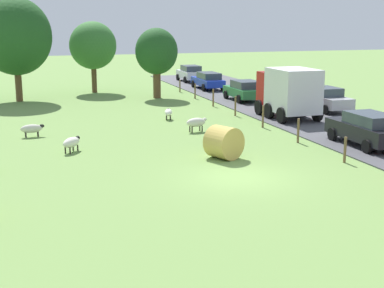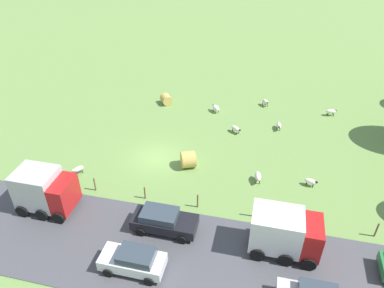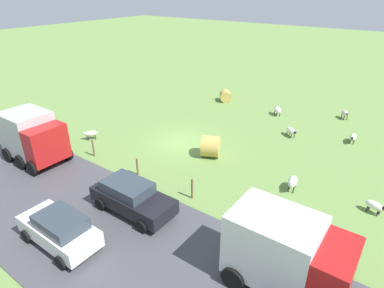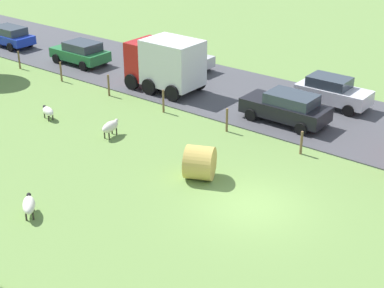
% 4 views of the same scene
% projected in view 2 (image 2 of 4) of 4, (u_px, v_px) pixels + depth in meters
% --- Properties ---
extents(ground_plane, '(160.00, 160.00, 0.00)m').
position_uv_depth(ground_plane, '(157.00, 158.00, 32.98)').
color(ground_plane, '#6B8E47').
extents(road_strip, '(8.00, 80.00, 0.06)m').
position_uv_depth(road_strip, '(112.00, 243.00, 24.85)').
color(road_strip, '#47474C').
rests_on(road_strip, ground_plane).
extents(sheep_0, '(1.11, 1.21, 0.71)m').
position_uv_depth(sheep_0, '(236.00, 129.00, 36.20)').
color(sheep_0, silver).
rests_on(sheep_0, ground_plane).
extents(sheep_1, '(1.07, 0.95, 0.77)m').
position_uv_depth(sheep_1, '(265.00, 102.00, 40.82)').
color(sheep_1, beige).
rests_on(sheep_1, ground_plane).
extents(sheep_2, '(0.70, 1.24, 0.76)m').
position_uv_depth(sheep_2, '(331.00, 111.00, 39.00)').
color(sheep_2, silver).
rests_on(sheep_2, ground_plane).
extents(sheep_3, '(1.18, 1.13, 0.79)m').
position_uv_depth(sheep_3, '(216.00, 108.00, 39.67)').
color(sheep_3, white).
rests_on(sheep_3, ground_plane).
extents(sheep_4, '(0.70, 1.11, 0.67)m').
position_uv_depth(sheep_4, '(311.00, 181.00, 29.54)').
color(sheep_4, white).
rests_on(sheep_4, ground_plane).
extents(sheep_5, '(1.29, 0.69, 0.79)m').
position_uv_depth(sheep_5, '(258.00, 176.00, 29.93)').
color(sheep_5, silver).
rests_on(sheep_5, ground_plane).
extents(sheep_6, '(1.05, 0.91, 0.72)m').
position_uv_depth(sheep_6, '(78.00, 169.00, 30.81)').
color(sheep_6, beige).
rests_on(sheep_6, ground_plane).
extents(sheep_7, '(1.26, 0.53, 0.68)m').
position_uv_depth(sheep_7, '(279.00, 125.00, 36.76)').
color(sheep_7, beige).
rests_on(sheep_7, ground_plane).
extents(hay_bale_0, '(1.84, 1.70, 1.47)m').
position_uv_depth(hay_bale_0, '(188.00, 159.00, 31.54)').
color(hay_bale_0, tan).
rests_on(hay_bale_0, ground_plane).
extents(hay_bale_1, '(1.61, 1.59, 1.11)m').
position_uv_depth(hay_bale_1, '(166.00, 99.00, 41.23)').
color(hay_bale_1, tan).
rests_on(hay_bale_1, ground_plane).
extents(fence_post_0, '(0.12, 0.12, 1.23)m').
position_uv_depth(fence_post_0, '(95.00, 184.00, 29.00)').
color(fence_post_0, brown).
rests_on(fence_post_0, ground_plane).
extents(fence_post_1, '(0.12, 0.12, 1.14)m').
position_uv_depth(fence_post_1, '(145.00, 193.00, 28.23)').
color(fence_post_1, brown).
rests_on(fence_post_1, ground_plane).
extents(fence_post_2, '(0.12, 0.12, 1.24)m').
position_uv_depth(fence_post_2, '(198.00, 201.00, 27.41)').
color(fence_post_2, brown).
rests_on(fence_post_2, ground_plane).
extents(fence_post_3, '(0.12, 0.12, 1.30)m').
position_uv_depth(fence_post_3, '(254.00, 210.00, 26.60)').
color(fence_post_3, brown).
rests_on(fence_post_3, ground_plane).
extents(fence_post_4, '(0.12, 0.12, 1.28)m').
position_uv_depth(fence_post_4, '(313.00, 219.00, 25.81)').
color(fence_post_4, brown).
rests_on(fence_post_4, ground_plane).
extents(fence_post_5, '(0.12, 0.12, 1.26)m').
position_uv_depth(fence_post_5, '(377.00, 230.00, 25.02)').
color(fence_post_5, brown).
rests_on(fence_post_5, ground_plane).
extents(truck_0, '(2.69, 4.43, 3.14)m').
position_uv_depth(truck_0, '(285.00, 232.00, 23.40)').
color(truck_0, '#B21919').
rests_on(truck_0, road_strip).
extents(truck_1, '(2.78, 4.13, 3.31)m').
position_uv_depth(truck_1, '(45.00, 190.00, 26.65)').
color(truck_1, '#B21919').
rests_on(truck_1, road_strip).
extents(car_2, '(1.95, 4.06, 1.64)m').
position_uv_depth(car_2, '(134.00, 260.00, 22.60)').
color(car_2, silver).
rests_on(car_2, road_strip).
extents(car_4, '(2.11, 4.56, 1.63)m').
position_uv_depth(car_4, '(163.00, 220.00, 25.37)').
color(car_4, black).
rests_on(car_4, road_strip).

